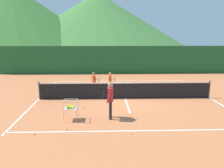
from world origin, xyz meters
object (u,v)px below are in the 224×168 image
Objects in this scene: tennis_ball_0 at (66,129)px; ball_cart at (70,107)px; tennis_ball_1 at (34,134)px; tennis_ball_3 at (65,103)px; tennis_net at (125,90)px; tennis_ball_2 at (132,133)px; student_1 at (110,80)px; tennis_ball_4 at (170,106)px; student_0 at (94,80)px; tennis_ball_5 at (84,107)px; instructor at (110,97)px.

ball_cart is at bearing 89.26° from tennis_ball_0.
tennis_ball_1 is 1.00× the size of tennis_ball_3.
tennis_ball_2 is at bearing -92.31° from tennis_net.
student_1 is 17.98× the size of tennis_ball_1.
tennis_ball_1 is at bearing -152.10° from tennis_ball_4.
tennis_ball_0 is at bearing 169.42° from tennis_ball_2.
ball_cart is at bearing -98.45° from student_0.
tennis_net reaches higher than tennis_ball_5.
tennis_ball_4 is (4.13, -3.76, -0.73)m from student_0.
instructor is 3.53m from tennis_ball_1.
tennis_ball_4 is (2.20, -1.74, -0.47)m from tennis_net.
tennis_ball_2 is 1.00× the size of tennis_ball_3.
tennis_ball_2 and tennis_ball_3 have the same top height.
tennis_net is at bearing 51.48° from ball_cart.
tennis_net is at bearing 13.82° from tennis_ball_3.
tennis_ball_2 is 3.96m from tennis_ball_5.
tennis_ball_5 is (0.43, 1.74, -0.56)m from ball_cart.
tennis_ball_1 is (-1.17, -1.54, -0.56)m from ball_cart.
tennis_ball_5 is at bearing 81.16° from tennis_ball_0.
student_0 reaches higher than tennis_ball_1.
ball_cart is at bearing -108.87° from student_1.
student_0 is 3.81m from tennis_ball_5.
ball_cart is at bearing -175.02° from instructor.
tennis_ball_4 is at bearing 29.79° from tennis_ball_0.
tennis_ball_0 is 3.79m from tennis_ball_3.
instructor is 1.82m from ball_cart.
ball_cart is at bearing 147.49° from tennis_ball_2.
tennis_net is 3.54m from tennis_ball_3.
student_1 is 17.98× the size of tennis_ball_5.
tennis_ball_2 is at bearing -57.95° from tennis_ball_5.
tennis_ball_0 is 2.59m from tennis_ball_2.
tennis_ball_1 is at bearing -113.40° from student_1.
tennis_ball_2 is at bearing -32.51° from ball_cart.
tennis_ball_3 is (-3.41, -0.84, -0.47)m from tennis_net.
tennis_ball_5 is at bearing 122.05° from tennis_ball_2.
tennis_ball_4 is at bearing 25.93° from instructor.
tennis_net is at bearing 58.99° from tennis_ball_0.
tennis_ball_5 is (0.45, 2.88, 0.00)m from tennis_ball_0.
student_1 is at bearing 127.92° from tennis_ball_4.
tennis_ball_3 is at bearing 127.30° from tennis_ball_2.
tennis_ball_4 is at bearing -38.29° from tennis_net.
tennis_ball_5 is (-2.30, -1.70, -0.47)m from tennis_net.
ball_cart is 2.74m from tennis_ball_3.
student_0 is at bearing 133.64° from tennis_net.
tennis_ball_0 is at bearing 19.08° from tennis_ball_1.
student_0 is at bearing 103.69° from tennis_ball_2.
tennis_ball_1 is 1.00× the size of tennis_ball_4.
student_0 reaches higher than tennis_ball_2.
student_0 is 18.64× the size of tennis_ball_4.
student_1 is at bearing 69.00° from tennis_ball_5.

